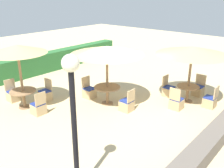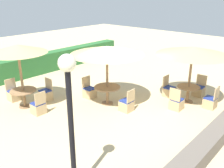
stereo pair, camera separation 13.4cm
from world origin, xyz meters
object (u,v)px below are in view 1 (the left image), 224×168
Objects in this scene: round_table_back_left at (23,94)px; patio_chair_back_left_south at (39,108)px; patio_chair_front_right_east at (198,90)px; patio_chair_back_left_north at (13,95)px; parasol_back_left at (17,49)px; patio_chair_center_north at (89,92)px; patio_chair_front_right_west at (176,103)px; patio_chair_front_right_north at (168,90)px; patio_chair_center_south at (127,105)px; patio_chair_back_left_east at (45,94)px; lamp_post at (73,101)px; round_table_center at (107,90)px; parasol_front_right at (192,51)px; parasol_center at (107,50)px; patio_chair_front_right_south at (210,101)px; round_table_front_right at (188,90)px.

patio_chair_back_left_south reaches higher than round_table_back_left.
patio_chair_back_left_north is at bearing 45.35° from patio_chair_front_right_east.
parasol_back_left reaches higher than patio_chair_back_left_south.
patio_chair_front_right_east is at bearing 134.19° from patio_chair_center_north.
patio_chair_back_left_south is at bearing 89.83° from patio_chair_back_left_north.
patio_chair_front_right_north is at bearing 132.29° from patio_chair_front_right_west.
patio_chair_front_right_east is at bearing -23.27° from patio_chair_center_south.
parasol_back_left is 2.77× the size of patio_chair_back_left_north.
patio_chair_back_left_east is 1.37m from patio_chair_back_left_north.
lamp_post is 3.08× the size of round_table_center.
parasol_back_left is 2.34m from patio_chair_back_left_north.
parasol_front_right reaches higher than round_table_back_left.
round_table_back_left is (-4.88, 3.83, 0.31)m from patio_chair_front_right_north.
parasol_front_right is 2.19m from patio_chair_front_right_east.
patio_chair_front_right_east and patio_chair_center_south have the same top height.
patio_chair_front_right_east is 1.00× the size of patio_chair_center_north.
patio_chair_center_south is 2.08m from patio_chair_center_north.
parasol_center reaches higher than patio_chair_back_left_south.
patio_chair_front_right_south and patio_chair_center_north have the same top height.
patio_chair_front_right_east is (7.52, 0.30, -2.09)m from lamp_post.
patio_chair_back_left_north is at bearing 126.78° from round_table_center.
parasol_back_left is 2.35m from patio_chair_back_left_east.
patio_chair_center_south and patio_chair_center_north have the same top height.
lamp_post is at bearing -112.36° from patio_chair_back_left_south.
patio_chair_front_right_south and patio_chair_back_left_east have the same top height.
patio_chair_front_right_south reaches higher than round_table_back_left.
round_table_back_left is at bearing 92.60° from patio_chair_back_left_south.
round_table_front_right is 1.02m from patio_chair_front_right_east.
patio_chair_front_right_north is at bearing 89.49° from round_table_front_right.
patio_chair_back_left_east is at bearing -2.26° from round_table_back_left.
patio_chair_front_right_east is at bearing -3.45° from round_table_front_right.
round_table_front_right is at bearing 89.74° from patio_chair_front_right_west.
lamp_post is at bearing -146.01° from parasol_center.
round_table_back_left is at bearing 50.76° from patio_chair_front_right_east.
parasol_center reaches higher than patio_chair_back_left_east.
patio_chair_back_left_east is 3.37m from parasol_center.
round_table_back_left is (-5.86, 4.79, 0.31)m from patio_chair_front_right_east.
parasol_front_right is 3.78m from round_table_center.
parasol_back_left is at bearing 87.74° from patio_chair_back_left_east.
patio_chair_back_left_north is at bearing 126.78° from parasol_center.
round_table_center is (2.48, -2.30, -1.80)m from parasol_back_left.
parasol_back_left is at bearing 71.93° from lamp_post.
parasol_center reaches higher than patio_chair_back_left_north.
patio_chair_front_right_north is at bearing 135.30° from patio_chair_back_left_north.
parasol_back_left is 2.77× the size of patio_chair_back_left_east.
patio_chair_center_south is 1.00× the size of patio_chair_center_north.
parasol_center reaches higher than patio_chair_center_south.
patio_chair_front_right_north is (6.54, 1.26, -2.09)m from lamp_post.
lamp_post is 6.62m from patio_chair_back_left_north.
parasol_center is (-2.45, 3.39, 2.01)m from patio_chair_front_right_south.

